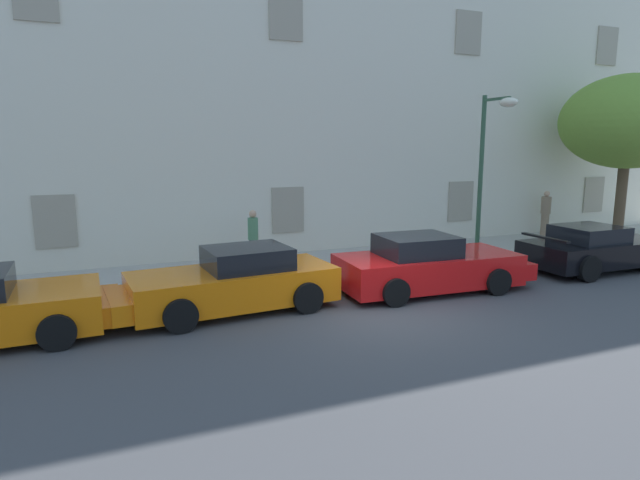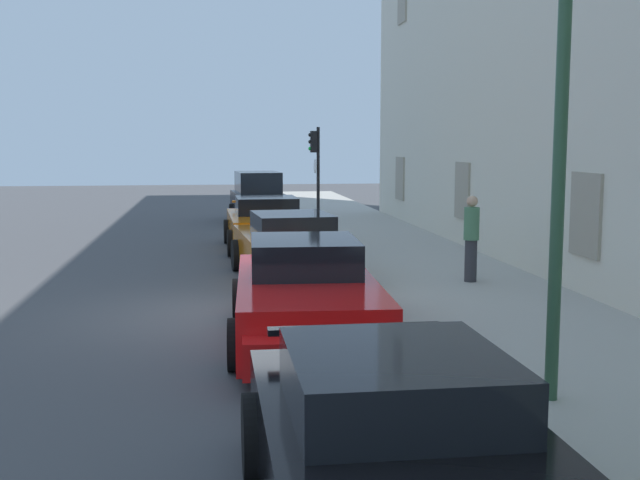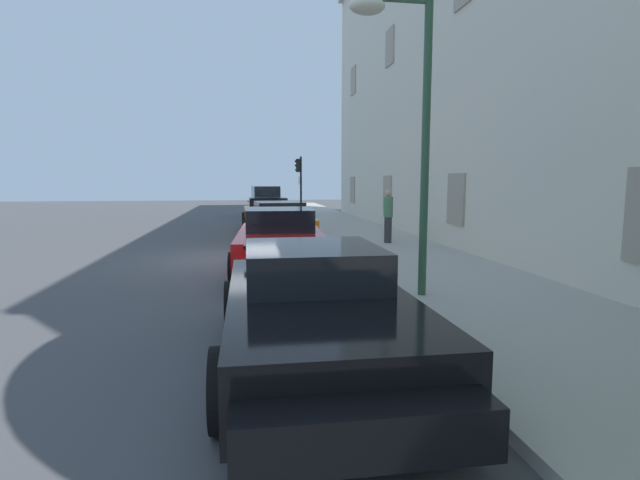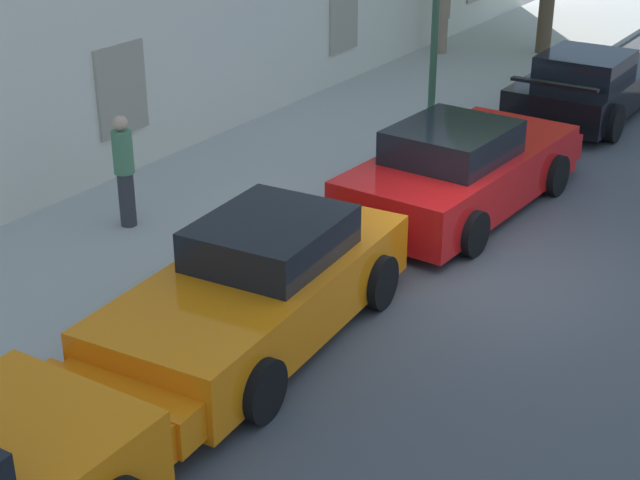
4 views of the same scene
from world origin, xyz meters
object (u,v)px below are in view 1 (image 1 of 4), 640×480
(sportscar_yellow_flank, at_px, (226,284))
(sportscar_tail_end, at_px, (599,249))
(tree_near_kerb, at_px, (628,122))
(sportscar_white_middle, at_px, (433,266))
(pedestrian_admiring, at_px, (253,238))
(pedestrian_strolling, at_px, (545,213))
(street_lamp, at_px, (492,146))

(sportscar_yellow_flank, height_order, sportscar_tail_end, sportscar_yellow_flank)
(tree_near_kerb, bearing_deg, sportscar_white_middle, -165.57)
(sportscar_white_middle, bearing_deg, tree_near_kerb, 14.43)
(sportscar_yellow_flank, distance_m, pedestrian_admiring, 3.84)
(sportscar_yellow_flank, distance_m, pedestrian_strolling, 14.56)
(sportscar_white_middle, xyz_separation_m, pedestrian_admiring, (-3.77, 3.73, 0.40))
(sportscar_yellow_flank, relative_size, street_lamp, 1.00)
(street_lamp, bearing_deg, sportscar_tail_end, -33.44)
(sportscar_tail_end, xyz_separation_m, street_lamp, (-2.73, 1.80, 3.07))
(sportscar_yellow_flank, bearing_deg, sportscar_white_middle, -2.74)
(tree_near_kerb, height_order, pedestrian_admiring, tree_near_kerb)
(tree_near_kerb, bearing_deg, sportscar_tail_end, -147.33)
(sportscar_yellow_flank, xyz_separation_m, tree_near_kerb, (15.29, 2.29, 3.88))
(sportscar_tail_end, xyz_separation_m, pedestrian_strolling, (2.56, 4.69, 0.42))
(sportscar_white_middle, height_order, street_lamp, street_lamp)
(sportscar_yellow_flank, bearing_deg, pedestrian_strolling, 17.72)
(sportscar_white_middle, distance_m, street_lamp, 4.79)
(sportscar_yellow_flank, bearing_deg, pedestrian_admiring, 65.23)
(pedestrian_strolling, bearing_deg, street_lamp, -151.39)
(tree_near_kerb, bearing_deg, sportscar_yellow_flank, -171.47)
(street_lamp, bearing_deg, sportscar_yellow_flank, -169.78)
(pedestrian_admiring, relative_size, pedestrian_strolling, 0.96)
(sportscar_white_middle, bearing_deg, pedestrian_admiring, 135.36)
(sportscar_white_middle, bearing_deg, street_lamp, 29.35)
(tree_near_kerb, height_order, street_lamp, tree_near_kerb)
(sportscar_yellow_flank, height_order, street_lamp, street_lamp)
(pedestrian_strolling, bearing_deg, pedestrian_admiring, -175.52)
(pedestrian_strolling, bearing_deg, tree_near_kerb, -56.47)
(sportscar_yellow_flank, xyz_separation_m, pedestrian_strolling, (13.87, 4.43, 0.41))
(sportscar_tail_end, relative_size, pedestrian_strolling, 2.72)
(sportscar_yellow_flank, height_order, sportscar_white_middle, sportscar_white_middle)
(sportscar_tail_end, height_order, street_lamp, street_lamp)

